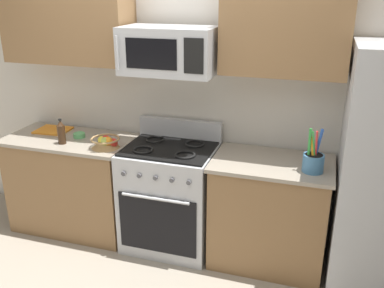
% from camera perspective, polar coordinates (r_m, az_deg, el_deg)
% --- Properties ---
extents(wall_back, '(8.00, 0.10, 2.60)m').
position_cam_1_polar(wall_back, '(3.77, -1.14, 6.83)').
color(wall_back, beige).
rests_on(wall_back, ground).
extents(counter_left, '(1.15, 0.63, 0.91)m').
position_cam_1_polar(counter_left, '(4.14, -15.63, -5.08)').
color(counter_left, olive).
rests_on(counter_left, ground).
extents(range_oven, '(0.76, 0.67, 1.09)m').
position_cam_1_polar(range_oven, '(3.73, -2.92, -6.97)').
color(range_oven, '#B2B5BA').
rests_on(range_oven, ground).
extents(counter_right, '(0.94, 0.63, 0.91)m').
position_cam_1_polar(counter_right, '(3.56, 10.34, -9.05)').
color(counter_right, olive).
rests_on(counter_right, ground).
extents(microwave, '(0.74, 0.44, 0.36)m').
position_cam_1_polar(microwave, '(3.36, -3.15, 12.46)').
color(microwave, '#B2B5BA').
extents(upper_cabinets_left, '(1.14, 0.34, 0.68)m').
position_cam_1_polar(upper_cabinets_left, '(3.91, -16.46, 15.44)').
color(upper_cabinets_left, olive).
extents(upper_cabinets_right, '(0.93, 0.34, 0.68)m').
position_cam_1_polar(upper_cabinets_right, '(3.28, 12.48, 14.93)').
color(upper_cabinets_right, olive).
extents(utensil_crock, '(0.16, 0.16, 0.33)m').
position_cam_1_polar(utensil_crock, '(3.22, 16.03, -2.29)').
color(utensil_crock, teal).
rests_on(utensil_crock, counter_right).
extents(fruit_basket, '(0.25, 0.25, 0.11)m').
position_cam_1_polar(fruit_basket, '(3.64, -11.59, 0.27)').
color(fruit_basket, '#9E7A4C').
rests_on(fruit_basket, counter_left).
extents(apple_loose, '(0.08, 0.08, 0.08)m').
position_cam_1_polar(apple_loose, '(3.63, -10.62, 0.13)').
color(apple_loose, red).
rests_on(apple_loose, counter_left).
extents(cutting_board, '(0.31, 0.26, 0.02)m').
position_cam_1_polar(cutting_board, '(4.20, -18.23, 1.79)').
color(cutting_board, orange).
rests_on(cutting_board, counter_left).
extents(bottle_soy, '(0.07, 0.07, 0.22)m').
position_cam_1_polar(bottle_soy, '(3.81, -17.22, 1.52)').
color(bottle_soy, '#382314').
rests_on(bottle_soy, counter_left).
extents(prep_bowl, '(0.11, 0.11, 0.04)m').
position_cam_1_polar(prep_bowl, '(3.95, -14.98, 1.17)').
color(prep_bowl, '#59AD66').
rests_on(prep_bowl, counter_left).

